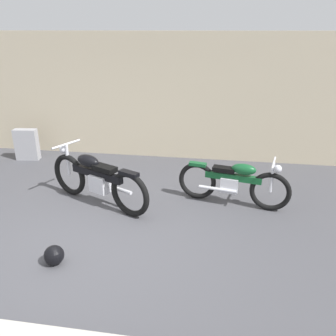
% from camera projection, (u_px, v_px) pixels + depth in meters
% --- Properties ---
extents(ground_plane, '(40.00, 40.00, 0.00)m').
position_uv_depth(ground_plane, '(91.00, 239.00, 5.02)').
color(ground_plane, '#47474C').
extents(building_wall, '(18.00, 0.30, 2.78)m').
position_uv_depth(building_wall, '(145.00, 96.00, 7.96)').
color(building_wall, beige).
rests_on(building_wall, ground_plane).
extents(stone_marker, '(0.53, 0.26, 0.71)m').
position_uv_depth(stone_marker, '(27.00, 144.00, 7.98)').
color(stone_marker, '#9E9EA3').
rests_on(stone_marker, ground_plane).
extents(helmet, '(0.26, 0.26, 0.26)m').
position_uv_depth(helmet, '(54.00, 255.00, 4.46)').
color(helmet, black).
rests_on(helmet, ground_plane).
extents(motorcycle_black, '(2.00, 1.09, 0.97)m').
position_uv_depth(motorcycle_black, '(97.00, 179.00, 5.88)').
color(motorcycle_black, black).
rests_on(motorcycle_black, ground_plane).
extents(motorcycle_green, '(1.89, 0.63, 0.86)m').
position_uv_depth(motorcycle_green, '(234.00, 182.00, 5.89)').
color(motorcycle_green, black).
rests_on(motorcycle_green, ground_plane).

